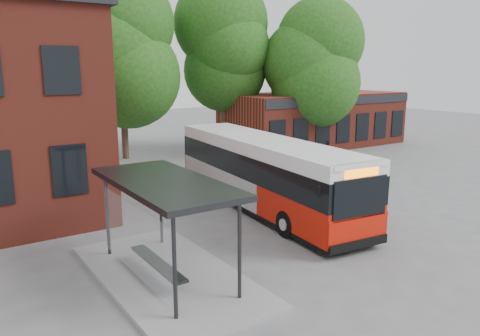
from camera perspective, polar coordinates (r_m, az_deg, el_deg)
ground at (r=16.91m, az=3.77°, el=-8.27°), size 100.00×100.00×0.00m
shop_row at (r=36.46m, az=9.06°, el=5.87°), size 14.00×6.20×4.00m
bus_shelter at (r=13.39m, az=-8.98°, el=-7.38°), size 3.60×7.00×2.90m
bike_rail at (r=30.01m, az=6.12°, el=1.12°), size 5.20×0.10×0.38m
tree_0 at (r=28.74m, az=-26.94°, el=10.08°), size 7.92×7.92×11.00m
tree_1 at (r=31.40m, az=-14.20°, el=10.52°), size 7.92×7.92×10.40m
tree_2 at (r=33.57m, az=-2.11°, el=11.47°), size 7.92×7.92×11.00m
tree_3 at (r=33.45m, az=9.02°, el=9.85°), size 7.04×7.04×9.28m
city_bus at (r=19.73m, az=2.88°, el=-0.72°), size 3.68×12.03×3.01m
bicycle_0 at (r=29.07m, az=0.67°, el=1.38°), size 1.86×1.15×0.92m
bicycle_1 at (r=29.12m, az=2.27°, el=1.51°), size 1.80×0.83×1.05m
bicycle_2 at (r=30.25m, az=4.22°, el=1.73°), size 1.77×1.23×0.88m
bicycle_4 at (r=29.28m, az=6.37°, el=1.42°), size 1.95×1.16×0.97m
bicycle_5 at (r=30.91m, az=5.59°, el=2.05°), size 1.75×0.88×1.01m
bicycle_6 at (r=31.33m, az=7.09°, el=2.15°), size 2.02×1.11×1.01m
bicycle_7 at (r=31.74m, az=10.03°, el=2.28°), size 1.92×0.94×1.11m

